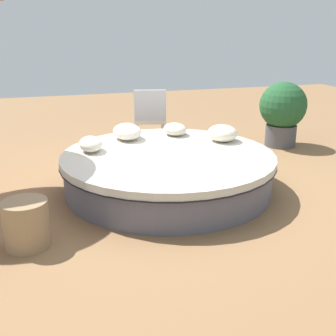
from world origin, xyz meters
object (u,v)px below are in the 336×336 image
at_px(throw_pillow_2, 127,131).
at_px(planter, 283,110).
at_px(throw_pillow_3, 91,144).
at_px(patio_chair, 150,114).
at_px(round_bed, 168,171).
at_px(side_table, 26,224).
at_px(throw_pillow_1, 175,129).
at_px(throw_pillow_0, 222,133).

xyz_separation_m(throw_pillow_2, planter, (-0.58, 2.77, 0.03)).
bearing_deg(throw_pillow_3, patio_chair, 143.76).
bearing_deg(planter, patio_chair, -104.72).
relative_size(round_bed, side_table, 5.82).
height_order(throw_pillow_1, throw_pillow_2, throw_pillow_2).
bearing_deg(side_table, throw_pillow_0, 118.15).
relative_size(round_bed, throw_pillow_2, 4.92).
height_order(throw_pillow_1, patio_chair, patio_chair).
height_order(throw_pillow_1, planter, planter).
bearing_deg(throw_pillow_0, patio_chair, -159.74).
bearing_deg(planter, round_bed, -59.88).
distance_m(throw_pillow_0, patio_chair, 1.73).
distance_m(throw_pillow_1, planter, 2.14).
bearing_deg(patio_chair, throw_pillow_0, -56.83).
relative_size(throw_pillow_0, patio_chair, 0.45).
relative_size(round_bed, throw_pillow_1, 6.36).
height_order(throw_pillow_3, side_table, throw_pillow_3).
xyz_separation_m(round_bed, throw_pillow_2, (-0.83, -0.34, 0.34)).
xyz_separation_m(throw_pillow_2, patio_chair, (-1.14, 0.62, -0.02)).
bearing_deg(side_table, planter, 120.51).
height_order(patio_chair, planter, planter).
height_order(throw_pillow_0, throw_pillow_2, throw_pillow_0).
height_order(throw_pillow_2, patio_chair, patio_chair).
xyz_separation_m(throw_pillow_1, throw_pillow_2, (0.03, -0.70, 0.02)).
distance_m(throw_pillow_2, throw_pillow_3, 0.72).
relative_size(throw_pillow_1, patio_chair, 0.42).
bearing_deg(throw_pillow_1, throw_pillow_2, -87.82).
relative_size(throw_pillow_1, throw_pillow_3, 0.98).
bearing_deg(round_bed, throw_pillow_1, 157.21).
xyz_separation_m(throw_pillow_0, throw_pillow_2, (-0.47, -1.22, -0.00)).
relative_size(round_bed, planter, 2.42).
xyz_separation_m(round_bed, planter, (-1.41, 2.43, 0.37)).
relative_size(throw_pillow_3, planter, 0.39).
bearing_deg(throw_pillow_0, side_table, -61.85).
bearing_deg(patio_chair, side_table, -110.29).
relative_size(throw_pillow_1, throw_pillow_2, 0.77).
xyz_separation_m(round_bed, throw_pillow_3, (-0.37, -0.90, 0.32)).
relative_size(round_bed, throw_pillow_0, 5.95).
xyz_separation_m(round_bed, side_table, (1.01, -1.67, -0.02)).
bearing_deg(throw_pillow_0, throw_pillow_1, -134.20).
height_order(throw_pillow_2, throw_pillow_3, throw_pillow_2).
distance_m(round_bed, planter, 2.83).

